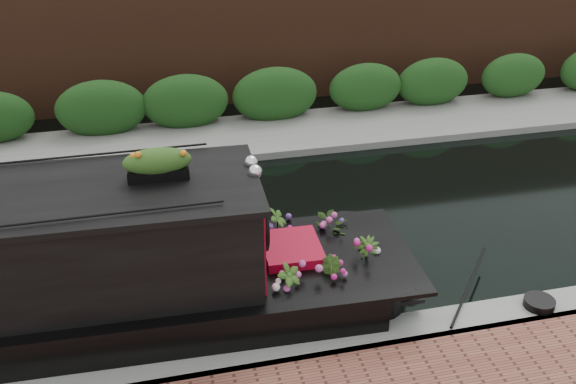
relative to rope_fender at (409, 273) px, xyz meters
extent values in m
plane|color=black|center=(-2.83, 2.00, -0.17)|extent=(80.00, 80.00, 0.00)
cube|color=gray|center=(-2.83, -1.30, -0.17)|extent=(40.00, 0.60, 0.50)
cube|color=gray|center=(-2.83, 6.20, -0.17)|extent=(40.00, 2.40, 0.34)
cube|color=#1B4316|center=(-2.83, 7.10, -0.17)|extent=(40.00, 1.10, 2.80)
cube|color=#4E2B1A|center=(-2.83, 9.20, -0.17)|extent=(40.00, 1.00, 8.00)
cube|color=#AC0623|center=(-2.50, 0.00, 1.35)|extent=(0.13, 1.87, 1.44)
cube|color=black|center=(-3.92, -0.95, 1.43)|extent=(0.96, 0.07, 0.59)
cube|color=#AC0623|center=(-1.94, 0.00, 0.58)|extent=(0.89, 0.99, 0.53)
sphere|color=white|center=(-2.49, -0.15, 2.19)|extent=(0.19, 0.19, 0.19)
sphere|color=white|center=(-2.49, 0.15, 2.19)|extent=(0.19, 0.19, 0.19)
cube|color=black|center=(-3.76, 0.00, 2.23)|extent=(0.81, 0.27, 0.15)
ellipsoid|color=orange|center=(-3.76, 0.00, 2.44)|extent=(0.88, 0.27, 0.26)
imported|color=#335B1E|center=(-2.16, -0.78, 0.67)|extent=(0.46, 0.42, 0.72)
imported|color=#335B1E|center=(-1.55, -0.69, 0.64)|extent=(0.37, 0.42, 0.66)
imported|color=#335B1E|center=(-1.13, 0.52, 0.61)|extent=(0.56, 0.49, 0.60)
imported|color=#335B1E|center=(-0.89, -0.32, 0.64)|extent=(0.52, 0.52, 0.66)
imported|color=#335B1E|center=(-1.99, 0.74, 0.67)|extent=(0.41, 0.46, 0.73)
cylinder|color=brown|center=(0.00, 0.00, 0.00)|extent=(0.34, 0.45, 0.34)
cylinder|color=black|center=(1.48, -1.31, 0.14)|extent=(0.45, 0.45, 0.12)
camera|label=1|loc=(-3.83, -7.75, 6.05)|focal=40.00mm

